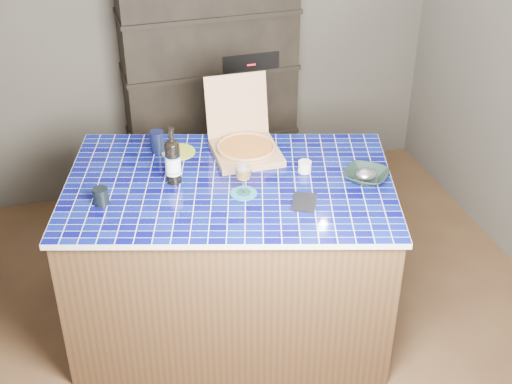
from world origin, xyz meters
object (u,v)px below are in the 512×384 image
object	(u,v)px
bowl	(366,176)
kitchen_island	(231,254)
pizza_box	(245,145)
dvd_case	(304,202)
wine_glass	(243,172)
mead_bottle	(173,161)

from	to	relation	value
bowl	kitchen_island	bearing A→B (deg)	165.49
pizza_box	bowl	xyz separation A→B (m)	(0.55, -0.47, -0.03)
pizza_box	bowl	world-z (taller)	pizza_box
dvd_case	bowl	distance (m)	0.41
pizza_box	wine_glass	xyz separation A→B (m)	(-0.12, -0.41, 0.08)
dvd_case	mead_bottle	bearing A→B (deg)	171.89
kitchen_island	dvd_case	distance (m)	0.66
pizza_box	mead_bottle	bearing A→B (deg)	-156.51
kitchen_island	wine_glass	world-z (taller)	wine_glass
wine_glass	dvd_case	size ratio (longest dim) A/B	1.12
mead_bottle	bowl	world-z (taller)	mead_bottle
mead_bottle	bowl	distance (m)	1.04
bowl	mead_bottle	bearing A→B (deg)	164.39
kitchen_island	mead_bottle	bearing A→B (deg)	177.65
dvd_case	wine_glass	bearing A→B (deg)	173.14
kitchen_island	pizza_box	distance (m)	0.63
kitchen_island	pizza_box	world-z (taller)	pizza_box
mead_bottle	bowl	xyz separation A→B (m)	(1.00, -0.28, -0.10)
mead_bottle	dvd_case	xyz separation A→B (m)	(0.60, -0.40, -0.12)
kitchen_island	wine_glass	distance (m)	0.64
wine_glass	bowl	distance (m)	0.68
mead_bottle	wine_glass	size ratio (longest dim) A/B	1.71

